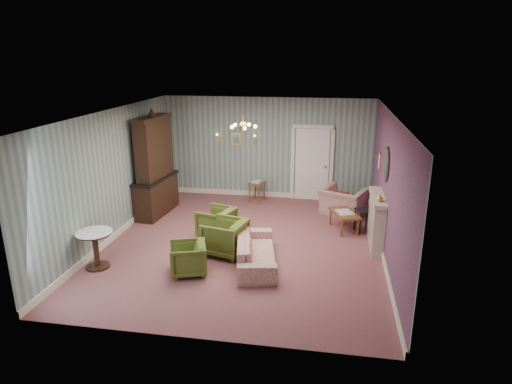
% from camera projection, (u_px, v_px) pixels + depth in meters
% --- Properties ---
extents(floor, '(7.00, 7.00, 0.00)m').
position_uv_depth(floor, '(244.00, 244.00, 9.91)').
color(floor, '#844C51').
rests_on(floor, ground).
extents(ceiling, '(7.00, 7.00, 0.00)m').
position_uv_depth(ceiling, '(243.00, 113.00, 9.04)').
color(ceiling, white).
rests_on(ceiling, ground).
extents(wall_back, '(6.00, 0.00, 6.00)m').
position_uv_depth(wall_back, '(267.00, 148.00, 12.77)').
color(wall_back, slate).
rests_on(wall_back, ground).
extents(wall_front, '(6.00, 0.00, 6.00)m').
position_uv_depth(wall_front, '(195.00, 250.00, 6.18)').
color(wall_front, slate).
rests_on(wall_front, ground).
extents(wall_left, '(0.00, 7.00, 7.00)m').
position_uv_depth(wall_left, '(112.00, 175.00, 9.95)').
color(wall_left, slate).
rests_on(wall_left, ground).
extents(wall_right, '(0.00, 7.00, 7.00)m').
position_uv_depth(wall_right, '(389.00, 188.00, 9.00)').
color(wall_right, slate).
rests_on(wall_right, ground).
extents(wall_right_floral, '(0.00, 7.00, 7.00)m').
position_uv_depth(wall_right_floral, '(388.00, 188.00, 9.00)').
color(wall_right_floral, '#A85472').
rests_on(wall_right_floral, ground).
extents(door, '(1.12, 0.12, 2.16)m').
position_uv_depth(door, '(312.00, 163.00, 12.63)').
color(door, white).
rests_on(door, floor).
extents(olive_chair_a, '(0.80, 0.83, 0.68)m').
position_uv_depth(olive_chair_a, '(188.00, 257.00, 8.49)').
color(olive_chair_a, '#516021').
rests_on(olive_chair_a, floor).
extents(olive_chair_b, '(0.92, 0.95, 0.82)m').
position_uv_depth(olive_chair_b, '(225.00, 235.00, 9.31)').
color(olive_chair_b, '#516021').
rests_on(olive_chair_b, floor).
extents(olive_chair_c, '(0.87, 0.90, 0.75)m').
position_uv_depth(olive_chair_c, '(216.00, 221.00, 10.23)').
color(olive_chair_c, '#516021').
rests_on(olive_chair_c, floor).
extents(sofa_chintz, '(0.92, 1.98, 0.75)m').
position_uv_depth(sofa_chintz, '(256.00, 247.00, 8.87)').
color(sofa_chintz, '#943C47').
rests_on(sofa_chintz, floor).
extents(wingback_chair, '(1.30, 1.10, 0.96)m').
position_uv_depth(wingback_chair, '(343.00, 197.00, 11.57)').
color(wingback_chair, '#943C47').
rests_on(wingback_chair, floor).
extents(dresser, '(0.71, 1.68, 2.73)m').
position_uv_depth(dresser, '(154.00, 163.00, 11.39)').
color(dresser, black).
rests_on(dresser, floor).
extents(fireplace, '(0.30, 1.40, 1.16)m').
position_uv_depth(fireplace, '(376.00, 221.00, 9.66)').
color(fireplace, beige).
rests_on(fireplace, floor).
extents(mantel_vase, '(0.15, 0.15, 0.15)m').
position_uv_depth(mantel_vase, '(380.00, 198.00, 9.09)').
color(mantel_vase, gold).
rests_on(mantel_vase, fireplace).
extents(oval_mirror, '(0.04, 0.76, 0.84)m').
position_uv_depth(oval_mirror, '(386.00, 164.00, 9.26)').
color(oval_mirror, white).
rests_on(oval_mirror, wall_right).
extents(framed_print, '(0.04, 0.34, 0.42)m').
position_uv_depth(framed_print, '(380.00, 161.00, 10.60)').
color(framed_print, gold).
rests_on(framed_print, wall_right).
extents(coffee_table, '(0.78, 1.01, 0.46)m').
position_uv_depth(coffee_table, '(344.00, 221.00, 10.62)').
color(coffee_table, brown).
rests_on(coffee_table, floor).
extents(side_table_black, '(0.48, 0.48, 0.56)m').
position_uv_depth(side_table_black, '(363.00, 221.00, 10.50)').
color(side_table_black, black).
rests_on(side_table_black, floor).
extents(pedestal_table, '(0.76, 0.76, 0.76)m').
position_uv_depth(pedestal_table, '(96.00, 250.00, 8.71)').
color(pedestal_table, black).
rests_on(pedestal_table, floor).
extents(nesting_table, '(0.49, 0.56, 0.63)m').
position_uv_depth(nesting_table, '(257.00, 191.00, 12.63)').
color(nesting_table, brown).
rests_on(nesting_table, floor).
extents(gilt_mirror_back, '(0.28, 0.06, 0.36)m').
position_uv_depth(gilt_mirror_back, '(236.00, 139.00, 12.80)').
color(gilt_mirror_back, gold).
rests_on(gilt_mirror_back, wall_back).
extents(sconce_left, '(0.16, 0.12, 0.30)m').
position_uv_depth(sconce_left, '(217.00, 139.00, 12.87)').
color(sconce_left, gold).
rests_on(sconce_left, wall_back).
extents(sconce_right, '(0.16, 0.12, 0.30)m').
position_uv_depth(sconce_right, '(255.00, 140.00, 12.69)').
color(sconce_right, gold).
rests_on(sconce_right, wall_back).
extents(chandelier, '(0.56, 0.56, 0.36)m').
position_uv_depth(chandelier, '(243.00, 126.00, 9.12)').
color(chandelier, gold).
rests_on(chandelier, ceiling).
extents(burgundy_cushion, '(0.41, 0.28, 0.39)m').
position_uv_depth(burgundy_cushion, '(342.00, 199.00, 11.44)').
color(burgundy_cushion, maroon).
rests_on(burgundy_cushion, wingback_chair).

